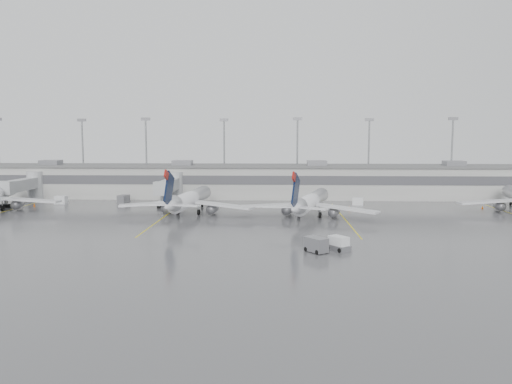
{
  "coord_description": "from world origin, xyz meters",
  "views": [
    {
      "loc": [
        4.14,
        -71.35,
        15.69
      ],
      "look_at": [
        0.52,
        24.0,
        5.0
      ],
      "focal_mm": 35.0,
      "sensor_mm": 36.0,
      "label": 1
    }
  ],
  "objects": [
    {
      "name": "cone_b",
      "position": [
        -21.33,
        38.4,
        0.33
      ],
      "size": [
        0.41,
        0.41,
        0.66
      ],
      "primitive_type": "cone",
      "color": "#FF6505",
      "rests_on": "ground"
    },
    {
      "name": "cone_c",
      "position": [
        20.18,
        35.47,
        0.4
      ],
      "size": [
        0.5,
        0.5,
        0.8
      ],
      "primitive_type": "cone",
      "color": "#FF6505",
      "rests_on": "ground"
    },
    {
      "name": "jet_mid_left",
      "position": [
        -13.16,
        27.68,
        3.11
      ],
      "size": [
        27.49,
        30.96,
        10.02
      ],
      "rotation": [
        0.0,
        0.0,
        -0.1
      ],
      "color": "silver",
      "rests_on": "ground"
    },
    {
      "name": "terminal",
      "position": [
        -0.01,
        57.98,
        4.17
      ],
      "size": [
        152.0,
        17.0,
        9.45
      ],
      "color": "#A0A09B",
      "rests_on": "ground"
    },
    {
      "name": "gse_uld_b",
      "position": [
        -20.42,
        37.95,
        0.82
      ],
      "size": [
        2.4,
        1.66,
        1.65
      ],
      "primitive_type": "cube",
      "rotation": [
        0.0,
        0.0,
        0.05
      ],
      "color": "silver",
      "rests_on": "ground"
    },
    {
      "name": "ground",
      "position": [
        0.0,
        0.0,
        0.0
      ],
      "size": [
        260.0,
        260.0,
        0.0
      ],
      "primitive_type": "plane",
      "color": "#505052",
      "rests_on": "ground"
    },
    {
      "name": "light_masts",
      "position": [
        0.0,
        63.75,
        12.03
      ],
      "size": [
        142.4,
        8.0,
        20.6
      ],
      "color": "gray",
      "rests_on": "ground"
    },
    {
      "name": "jet_mid_right",
      "position": [
        11.02,
        25.25,
        3.07
      ],
      "size": [
        26.21,
        29.78,
        9.86
      ],
      "rotation": [
        0.0,
        0.0,
        -0.27
      ],
      "color": "silver",
      "rests_on": "ground"
    },
    {
      "name": "cone_a",
      "position": [
        -49.82,
        37.46,
        0.39
      ],
      "size": [
        0.49,
        0.49,
        0.78
      ],
      "primitive_type": "cone",
      "color": "#FF6505",
      "rests_on": "ground"
    },
    {
      "name": "jet_bridge_right",
      "position": [
        -20.5,
        45.72,
        3.87
      ],
      "size": [
        4.0,
        17.2,
        7.0
      ],
      "color": "#9FA2A5",
      "rests_on": "ground"
    },
    {
      "name": "baggage_cart",
      "position": [
        9.78,
        -4.65,
        1.07
      ],
      "size": [
        3.38,
        3.63,
        2.04
      ],
      "rotation": [
        0.0,
        0.0,
        0.65
      ],
      "color": "slate",
      "rests_on": "ground"
    },
    {
      "name": "gse_uld_c",
      "position": [
        23.2,
        42.68,
        0.86
      ],
      "size": [
        2.73,
        2.12,
        1.72
      ],
      "primitive_type": "cube",
      "rotation": [
        0.0,
        0.0,
        -0.22
      ],
      "color": "silver",
      "rests_on": "ground"
    },
    {
      "name": "gse_loader",
      "position": [
        -31.65,
        44.35,
        0.93
      ],
      "size": [
        2.51,
        3.32,
        1.86
      ],
      "primitive_type": "cube",
      "rotation": [
        0.0,
        0.0,
        -0.24
      ],
      "color": "slate",
      "rests_on": "ground"
    },
    {
      "name": "baggage_tug",
      "position": [
        12.98,
        -3.45,
        0.77
      ],
      "size": [
        3.36,
        3.59,
        1.98
      ],
      "rotation": [
        0.0,
        0.0,
        0.65
      ],
      "color": "silver",
      "rests_on": "ground"
    },
    {
      "name": "gse_uld_a",
      "position": [
        -45.71,
        42.16,
        0.93
      ],
      "size": [
        2.78,
        1.98,
        1.87
      ],
      "primitive_type": "cube",
      "rotation": [
        0.0,
        0.0,
        -0.08
      ],
      "color": "silver",
      "rests_on": "ground"
    },
    {
      "name": "stand_markings",
      "position": [
        -0.0,
        24.0,
        0.01
      ],
      "size": [
        105.25,
        40.0,
        0.01
      ],
      "color": "yellow",
      "rests_on": "ground"
    },
    {
      "name": "jet_bridge_left",
      "position": [
        -55.5,
        45.72,
        3.87
      ],
      "size": [
        4.0,
        17.2,
        7.0
      ],
      "color": "#9FA2A5",
      "rests_on": "ground"
    },
    {
      "name": "cone_d",
      "position": [
        49.3,
        37.68,
        0.37
      ],
      "size": [
        0.47,
        0.47,
        0.74
      ],
      "primitive_type": "cone",
      "color": "#FF6505",
      "rests_on": "ground"
    }
  ]
}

